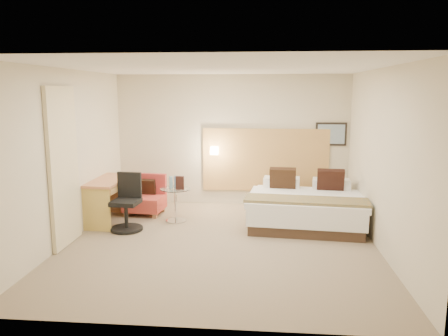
# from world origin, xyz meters

# --- Properties ---
(floor) EXTENTS (4.80, 5.00, 0.02)m
(floor) POSITION_xyz_m (0.00, 0.00, -0.01)
(floor) COLOR #816F57
(floor) RESTS_ON ground
(ceiling) EXTENTS (4.80, 5.00, 0.02)m
(ceiling) POSITION_xyz_m (0.00, 0.00, 2.71)
(ceiling) COLOR white
(ceiling) RESTS_ON floor
(wall_back) EXTENTS (4.80, 0.02, 2.70)m
(wall_back) POSITION_xyz_m (0.00, 2.51, 1.35)
(wall_back) COLOR beige
(wall_back) RESTS_ON floor
(wall_front) EXTENTS (4.80, 0.02, 2.70)m
(wall_front) POSITION_xyz_m (0.00, -2.51, 1.35)
(wall_front) COLOR beige
(wall_front) RESTS_ON floor
(wall_left) EXTENTS (0.02, 5.00, 2.70)m
(wall_left) POSITION_xyz_m (-2.41, 0.00, 1.35)
(wall_left) COLOR beige
(wall_left) RESTS_ON floor
(wall_right) EXTENTS (0.02, 5.00, 2.70)m
(wall_right) POSITION_xyz_m (2.41, 0.00, 1.35)
(wall_right) COLOR beige
(wall_right) RESTS_ON floor
(headboard_panel) EXTENTS (2.60, 0.04, 1.30)m
(headboard_panel) POSITION_xyz_m (0.70, 2.47, 0.95)
(headboard_panel) COLOR #BB8849
(headboard_panel) RESTS_ON wall_back
(art_frame) EXTENTS (0.62, 0.03, 0.47)m
(art_frame) POSITION_xyz_m (2.02, 2.48, 1.50)
(art_frame) COLOR black
(art_frame) RESTS_ON wall_back
(art_canvas) EXTENTS (0.54, 0.01, 0.39)m
(art_canvas) POSITION_xyz_m (2.02, 2.46, 1.50)
(art_canvas) COLOR #778FA4
(art_canvas) RESTS_ON wall_back
(lamp_arm) EXTENTS (0.02, 0.12, 0.02)m
(lamp_arm) POSITION_xyz_m (-0.35, 2.42, 1.15)
(lamp_arm) COLOR white
(lamp_arm) RESTS_ON wall_back
(lamp_shade) EXTENTS (0.15, 0.15, 0.15)m
(lamp_shade) POSITION_xyz_m (-0.35, 2.36, 1.15)
(lamp_shade) COLOR #FBE9C3
(lamp_shade) RESTS_ON wall_back
(curtain) EXTENTS (0.06, 0.90, 2.42)m
(curtain) POSITION_xyz_m (-2.36, -0.25, 1.22)
(curtain) COLOR beige
(curtain) RESTS_ON wall_left
(bottle_a) EXTENTS (0.07, 0.07, 0.22)m
(bottle_a) POSITION_xyz_m (-1.01, 1.12, 0.73)
(bottle_a) COLOR #8ABDD5
(bottle_a) RESTS_ON side_table
(bottle_b) EXTENTS (0.07, 0.07, 0.22)m
(bottle_b) POSITION_xyz_m (-0.93, 1.18, 0.73)
(bottle_b) COLOR #7F9DC4
(bottle_b) RESTS_ON side_table
(menu_folder) EXTENTS (0.15, 0.06, 0.24)m
(menu_folder) POSITION_xyz_m (-0.83, 1.04, 0.74)
(menu_folder) COLOR black
(menu_folder) RESTS_ON side_table
(bed) EXTENTS (2.14, 2.10, 0.97)m
(bed) POSITION_xyz_m (1.43, 1.22, 0.32)
(bed) COLOR #39281C
(bed) RESTS_ON floor
(lounge_chair) EXTENTS (0.76, 0.68, 0.75)m
(lounge_chair) POSITION_xyz_m (-1.62, 1.59, 0.30)
(lounge_chair) COLOR #A9734F
(lounge_chair) RESTS_ON floor
(side_table) EXTENTS (0.58, 0.58, 0.61)m
(side_table) POSITION_xyz_m (-0.92, 1.11, 0.34)
(side_table) COLOR silver
(side_table) RESTS_ON floor
(desk) EXTENTS (0.65, 1.29, 0.79)m
(desk) POSITION_xyz_m (-2.11, 1.02, 0.62)
(desk) COLOR #C3784C
(desk) RESTS_ON floor
(desk_chair) EXTENTS (0.59, 0.59, 0.97)m
(desk_chair) POSITION_xyz_m (-1.66, 0.56, 0.40)
(desk_chair) COLOR black
(desk_chair) RESTS_ON floor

